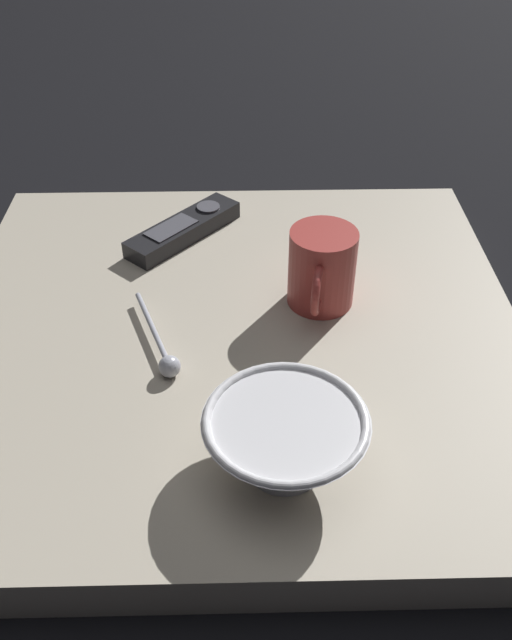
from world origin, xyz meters
name	(u,v)px	position (x,y,z in m)	size (l,w,h in m)	color
ground_plane	(236,356)	(0.00, 0.00, 0.00)	(6.00, 6.00, 0.00)	black
table	(235,341)	(0.00, 0.00, 0.02)	(0.62, 0.64, 0.05)	#B7AD99
cereal_bowl	(285,439)	(-0.20, -0.04, 0.08)	(0.14, 0.14, 0.06)	silver
coffee_mug	(322,269)	(0.04, -0.10, 0.09)	(0.11, 0.08, 0.09)	#A53833
teaspoon	(165,355)	(-0.06, 0.07, 0.06)	(0.13, 0.06, 0.02)	#A3A5B2
tv_remote_near	(184,229)	(0.19, 0.07, 0.06)	(0.16, 0.15, 0.03)	black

